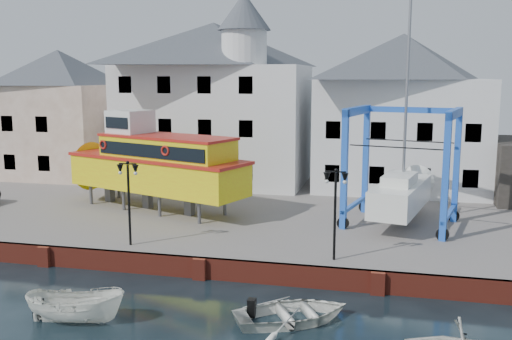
# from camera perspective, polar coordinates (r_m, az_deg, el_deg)

# --- Properties ---
(ground) EXTENTS (140.00, 140.00, 0.00)m
(ground) POSITION_cam_1_polar(r_m,az_deg,el_deg) (26.82, -5.61, -10.80)
(ground) COLOR black
(ground) RESTS_ON ground
(hardstanding) EXTENTS (44.00, 22.00, 1.00)m
(hardstanding) POSITION_cam_1_polar(r_m,az_deg,el_deg) (36.80, -0.09, -4.33)
(hardstanding) COLOR slate
(hardstanding) RESTS_ON ground
(quay_wall) EXTENTS (44.00, 0.47, 1.00)m
(quay_wall) POSITION_cam_1_polar(r_m,az_deg,el_deg) (26.74, -5.56, -9.72)
(quay_wall) COLOR maroon
(quay_wall) RESTS_ON ground
(building_pink) EXTENTS (8.00, 7.00, 10.30)m
(building_pink) POSITION_cam_1_polar(r_m,az_deg,el_deg) (49.44, -18.94, 5.32)
(building_pink) COLOR tan
(building_pink) RESTS_ON hardstanding
(building_white_main) EXTENTS (14.00, 8.30, 14.00)m
(building_white_main) POSITION_cam_1_polar(r_m,az_deg,el_deg) (44.21, -4.06, 6.93)
(building_white_main) COLOR silver
(building_white_main) RESTS_ON hardstanding
(building_white_right) EXTENTS (12.00, 8.00, 11.20)m
(building_white_right) POSITION_cam_1_polar(r_m,az_deg,el_deg) (42.87, 14.30, 5.59)
(building_white_right) COLOR silver
(building_white_right) RESTS_ON hardstanding
(lamp_post_left) EXTENTS (1.12, 0.32, 4.20)m
(lamp_post_left) POSITION_cam_1_polar(r_m,az_deg,el_deg) (28.28, -12.66, -1.15)
(lamp_post_left) COLOR black
(lamp_post_left) RESTS_ON hardstanding
(lamp_post_right) EXTENTS (1.12, 0.32, 4.20)m
(lamp_post_right) POSITION_cam_1_polar(r_m,az_deg,el_deg) (25.59, 7.95, -2.11)
(lamp_post_right) COLOR black
(lamp_post_right) RESTS_ON hardstanding
(tour_boat) EXTENTS (14.32, 7.98, 6.11)m
(tour_boat) POSITION_cam_1_polar(r_m,az_deg,el_deg) (36.10, -10.86, 0.70)
(tour_boat) COLOR #59595E
(tour_boat) RESTS_ON hardstanding
(travel_lift) EXTENTS (6.72, 8.57, 12.56)m
(travel_lift) POSITION_cam_1_polar(r_m,az_deg,el_deg) (33.25, 14.56, -1.54)
(travel_lift) COLOR blue
(travel_lift) RESTS_ON hardstanding
(motorboat_a) EXTENTS (4.01, 2.07, 1.48)m
(motorboat_a) POSITION_cam_1_polar(r_m,az_deg,el_deg) (23.41, -17.53, -14.31)
(motorboat_a) COLOR white
(motorboat_a) RESTS_ON ground
(motorboat_b) EXTENTS (5.46, 4.99, 0.93)m
(motorboat_b) POSITION_cam_1_polar(r_m,az_deg,el_deg) (22.49, 3.67, -14.88)
(motorboat_b) COLOR white
(motorboat_b) RESTS_ON ground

